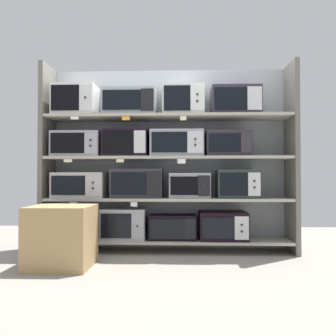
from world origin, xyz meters
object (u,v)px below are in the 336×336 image
microwave_4 (80,185)px  microwave_13 (130,103)px  microwave_8 (79,145)px  microwave_14 (183,101)px  microwave_11 (228,144)px  microwave_15 (235,102)px  microwave_7 (237,184)px  microwave_2 (173,227)px  microwave_3 (223,225)px  microwave_5 (137,183)px  microwave_0 (77,225)px  shipping_carton (62,236)px  microwave_9 (126,143)px  microwave_6 (190,185)px  microwave_10 (177,144)px  microwave_1 (125,223)px  microwave_12 (76,101)px

microwave_4 → microwave_13: microwave_13 is taller
microwave_8 → microwave_14: microwave_14 is taller
microwave_11 → microwave_15: bearing=-0.1°
microwave_15 → microwave_13: bearing=180.0°
microwave_7 → microwave_14: bearing=-180.0°
microwave_2 → microwave_15: microwave_15 is taller
microwave_3 → microwave_7: bearing=-0.1°
microwave_5 → microwave_8: bearing=-180.0°
microwave_0 → shipping_carton: size_ratio=0.92×
microwave_3 → microwave_4: bearing=-180.0°
microwave_9 → microwave_15: 1.27m
microwave_4 → microwave_14: (1.14, -0.00, 0.92)m
microwave_6 → microwave_14: size_ratio=0.98×
microwave_2 → microwave_6: size_ratio=1.15×
microwave_10 → microwave_6: bearing=0.1°
microwave_8 → microwave_10: bearing=0.0°
microwave_7 → microwave_13: 1.47m
microwave_11 → microwave_8: bearing=-180.0°
microwave_2 → microwave_3: 0.54m
microwave_1 → microwave_13: size_ratio=0.82×
microwave_4 → microwave_6: microwave_4 is taller
microwave_6 → microwave_13: (-0.66, 0.00, 0.91)m
microwave_1 → microwave_4: size_ratio=0.84×
microwave_15 → microwave_12: bearing=-180.0°
microwave_3 → microwave_6: size_ratio=1.15×
microwave_2 → microwave_10: microwave_10 is taller
microwave_3 → microwave_10: microwave_10 is taller
microwave_12 → microwave_11: bearing=0.0°
microwave_3 → microwave_13: microwave_13 is taller
microwave_9 → shipping_carton: bearing=-123.8°
microwave_3 → microwave_6: 0.56m
microwave_2 → microwave_3: bearing=0.0°
microwave_1 → microwave_12: microwave_12 is taller
microwave_0 → microwave_10: size_ratio=0.89×
microwave_10 → microwave_14: 0.47m
microwave_0 → microwave_10: (1.09, 0.00, 0.89)m
microwave_6 → microwave_13: 1.12m
microwave_8 → microwave_10: 1.08m
microwave_13 → microwave_15: bearing=-0.0°
microwave_7 → microwave_9: microwave_9 is taller
microwave_2 → microwave_8: bearing=-180.0°
microwave_6 → microwave_13: size_ratio=0.76×
microwave_1 → shipping_carton: shipping_carton is taller
microwave_0 → shipping_carton: (0.06, -0.71, -0.01)m
shipping_carton → microwave_5: bearing=50.0°
microwave_2 → shipping_carton: bearing=-144.1°
microwave_8 → microwave_12: bearing=180.0°
microwave_0 → microwave_15: size_ratio=0.97×
microwave_11 → microwave_13: (-1.07, -0.00, 0.46)m
microwave_15 → microwave_3: bearing=180.0°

